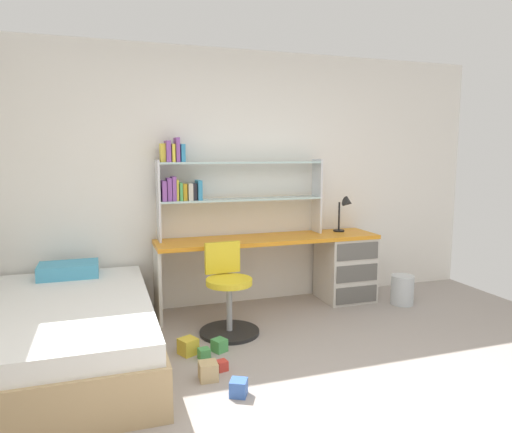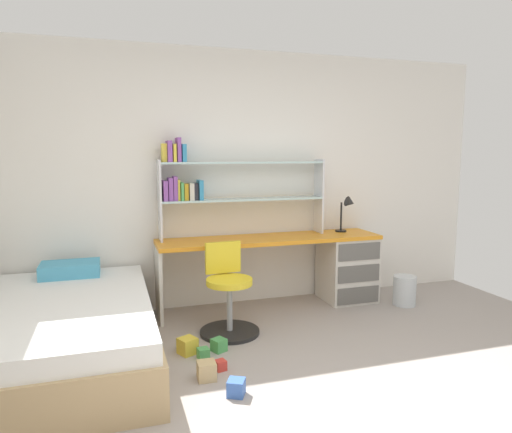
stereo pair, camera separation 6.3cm
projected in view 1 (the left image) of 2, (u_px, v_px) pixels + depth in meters
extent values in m
cube|color=#9E938C|center=(356.00, 433.00, 2.63)|extent=(5.56, 5.89, 0.02)
cube|color=white|center=(235.00, 179.00, 4.78)|extent=(5.56, 0.06, 2.59)
cube|color=orange|center=(269.00, 239.00, 4.65)|extent=(2.26, 0.51, 0.04)
cube|color=beige|center=(345.00, 268.00, 4.98)|extent=(0.52, 0.49, 0.68)
cube|color=beige|center=(158.00, 284.00, 4.35)|extent=(0.03, 0.46, 0.68)
cube|color=#5E5B57|center=(356.00, 295.00, 4.77)|extent=(0.47, 0.01, 0.17)
cube|color=#5E5B57|center=(357.00, 273.00, 4.74)|extent=(0.47, 0.01, 0.17)
cube|color=#5E5B57|center=(358.00, 251.00, 4.71)|extent=(0.47, 0.01, 0.17)
cube|color=silver|center=(158.00, 201.00, 4.39)|extent=(0.02, 0.22, 0.77)
cube|color=silver|center=(317.00, 196.00, 4.91)|extent=(0.02, 0.22, 0.77)
cube|color=silver|center=(242.00, 199.00, 4.65)|extent=(1.64, 0.22, 0.02)
cube|color=silver|center=(242.00, 163.00, 4.60)|extent=(1.64, 0.22, 0.02)
cube|color=purple|center=(163.00, 191.00, 4.39)|extent=(0.04, 0.19, 0.19)
cube|color=purple|center=(169.00, 189.00, 4.41)|extent=(0.04, 0.15, 0.22)
cube|color=purple|center=(174.00, 188.00, 4.42)|extent=(0.04, 0.14, 0.23)
cube|color=yellow|center=(177.00, 190.00, 4.43)|extent=(0.02, 0.14, 0.20)
cube|color=#4CA559|center=(180.00, 191.00, 4.44)|extent=(0.03, 0.19, 0.17)
cube|color=gold|center=(184.00, 192.00, 4.46)|extent=(0.04, 0.13, 0.16)
cube|color=beige|center=(189.00, 192.00, 4.47)|extent=(0.04, 0.18, 0.16)
cube|color=#26262D|center=(194.00, 192.00, 4.49)|extent=(0.04, 0.13, 0.16)
cube|color=#338CBF|center=(199.00, 190.00, 4.50)|extent=(0.04, 0.18, 0.19)
cube|color=yellow|center=(163.00, 153.00, 4.34)|extent=(0.04, 0.12, 0.17)
cube|color=purple|center=(168.00, 151.00, 4.36)|extent=(0.04, 0.20, 0.20)
cube|color=yellow|center=(172.00, 153.00, 4.37)|extent=(0.03, 0.20, 0.17)
cube|color=purple|center=(177.00, 150.00, 4.38)|extent=(0.04, 0.18, 0.23)
cube|color=#338CBF|center=(182.00, 153.00, 4.40)|extent=(0.04, 0.19, 0.17)
cylinder|color=black|center=(339.00, 231.00, 5.00)|extent=(0.12, 0.12, 0.02)
cylinder|color=black|center=(339.00, 216.00, 4.98)|extent=(0.02, 0.02, 0.30)
cone|color=black|center=(348.00, 202.00, 4.94)|extent=(0.12, 0.11, 0.13)
cylinder|color=black|center=(230.00, 332.00, 4.04)|extent=(0.52, 0.52, 0.03)
cylinder|color=#A5A8AD|center=(229.00, 309.00, 4.02)|extent=(0.05, 0.05, 0.44)
cylinder|color=yellow|center=(229.00, 282.00, 3.98)|extent=(0.40, 0.40, 0.05)
cube|color=yellow|center=(222.00, 257.00, 4.12)|extent=(0.32, 0.06, 0.28)
cube|color=tan|center=(65.00, 343.00, 3.42)|extent=(1.29, 2.03, 0.34)
cube|color=white|center=(63.00, 312.00, 3.39)|extent=(1.23, 1.97, 0.14)
cube|color=#4CA5CC|center=(69.00, 270.00, 4.09)|extent=(0.50, 0.32, 0.12)
cylinder|color=silver|center=(402.00, 290.00, 4.82)|extent=(0.23, 0.23, 0.30)
cube|color=gold|center=(188.00, 346.00, 3.62)|extent=(0.17, 0.17, 0.13)
cube|color=#479E51|center=(219.00, 345.00, 3.68)|extent=(0.14, 0.14, 0.10)
cube|color=tan|center=(208.00, 371.00, 3.21)|extent=(0.13, 0.13, 0.13)
cube|color=#3860B7|center=(239.00, 388.00, 3.00)|extent=(0.14, 0.14, 0.11)
cube|color=red|center=(222.00, 365.00, 3.36)|extent=(0.09, 0.09, 0.07)
cube|color=#479E51|center=(204.00, 354.00, 3.54)|extent=(0.09, 0.09, 0.08)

